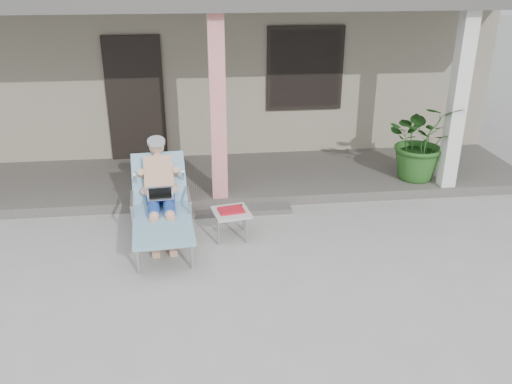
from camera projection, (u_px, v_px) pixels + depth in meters
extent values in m
plane|color=#9E9E99|center=(231.00, 283.00, 6.14)|extent=(60.00, 60.00, 0.00)
cube|color=gray|center=(207.00, 56.00, 11.47)|extent=(10.00, 5.00, 3.00)
cube|color=black|center=(136.00, 99.00, 9.14)|extent=(0.95, 0.06, 2.10)
cube|color=black|center=(305.00, 69.00, 9.28)|extent=(1.20, 0.06, 1.30)
cube|color=black|center=(305.00, 69.00, 9.27)|extent=(1.32, 0.05, 1.42)
cube|color=#605B56|center=(217.00, 179.00, 8.84)|extent=(10.00, 2.00, 0.15)
cube|color=red|center=(218.00, 110.00, 7.52)|extent=(0.22, 0.22, 2.61)
cube|color=silver|center=(457.00, 102.00, 7.90)|extent=(0.22, 0.22, 2.61)
cube|color=#605B56|center=(222.00, 211.00, 7.81)|extent=(2.00, 0.30, 0.07)
cylinder|color=#B7B7BC|center=(138.00, 260.00, 6.24)|extent=(0.04, 0.04, 0.37)
cylinder|color=#B7B7BC|center=(192.00, 255.00, 6.35)|extent=(0.04, 0.04, 0.37)
cylinder|color=#B7B7BC|center=(139.00, 215.00, 7.35)|extent=(0.04, 0.04, 0.37)
cylinder|color=#B7B7BC|center=(184.00, 211.00, 7.46)|extent=(0.04, 0.04, 0.37)
cube|color=#B7B7BC|center=(163.00, 225.00, 6.63)|extent=(0.71, 1.25, 0.03)
cube|color=#7FA6C5|center=(163.00, 223.00, 6.62)|extent=(0.81, 1.30, 0.04)
cube|color=#B7B7BC|center=(159.00, 181.00, 7.33)|extent=(0.66, 0.62, 0.49)
cube|color=#7FA6C5|center=(159.00, 179.00, 7.32)|extent=(0.76, 0.70, 0.55)
cylinder|color=#969698|center=(156.00, 141.00, 7.40)|extent=(0.26, 0.26, 0.13)
cube|color=silver|center=(160.00, 197.00, 6.94)|extent=(0.35, 0.26, 0.23)
cube|color=beige|center=(231.00, 212.00, 7.00)|extent=(0.53, 0.53, 0.04)
cylinder|color=#B7B7BC|center=(218.00, 233.00, 6.89)|extent=(0.03, 0.03, 0.34)
cylinder|color=#B7B7BC|center=(247.00, 231.00, 6.93)|extent=(0.03, 0.03, 0.34)
cylinder|color=#B7B7BC|center=(217.00, 220.00, 7.23)|extent=(0.03, 0.03, 0.34)
cylinder|color=#B7B7BC|center=(244.00, 219.00, 7.27)|extent=(0.03, 0.03, 0.34)
cube|color=red|center=(231.00, 210.00, 6.99)|extent=(0.35, 0.29, 0.03)
cube|color=black|center=(231.00, 207.00, 7.10)|extent=(0.32, 0.07, 0.03)
imported|color=#26591E|center=(422.00, 141.00, 8.45)|extent=(1.27, 1.15, 1.25)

